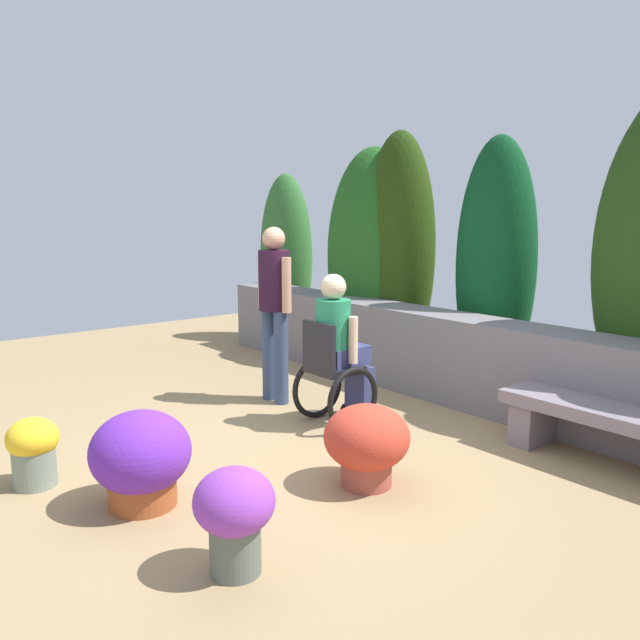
# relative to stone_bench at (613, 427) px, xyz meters

# --- Properties ---
(ground_plane) EXTENTS (12.26, 12.26, 0.00)m
(ground_plane) POSITION_rel_stone_bench_xyz_m (-1.66, -1.65, -0.31)
(ground_plane) COLOR #9B8057
(stone_retaining_wall) EXTENTS (7.52, 0.52, 0.85)m
(stone_retaining_wall) POSITION_rel_stone_bench_xyz_m (-1.66, 0.46, 0.12)
(stone_retaining_wall) COLOR slate
(stone_retaining_wall) RESTS_ON ground
(hedge_backdrop) EXTENTS (8.26, 1.13, 2.95)m
(hedge_backdrop) POSITION_rel_stone_bench_xyz_m (-1.18, 1.12, 1.07)
(hedge_backdrop) COLOR #2E642B
(hedge_backdrop) RESTS_ON ground
(stone_bench) EXTENTS (1.66, 0.46, 0.45)m
(stone_bench) POSITION_rel_stone_bench_xyz_m (0.00, 0.00, 0.00)
(stone_bench) COLOR slate
(stone_bench) RESTS_ON ground
(person_in_wheelchair) EXTENTS (0.53, 0.66, 1.33)m
(person_in_wheelchair) POSITION_rel_stone_bench_xyz_m (-2.02, -0.90, 0.31)
(person_in_wheelchair) COLOR black
(person_in_wheelchair) RESTS_ON ground
(person_standing_companion) EXTENTS (0.49, 0.30, 1.71)m
(person_standing_companion) POSITION_rel_stone_bench_xyz_m (-2.91, -0.94, 0.68)
(person_standing_companion) COLOR #354566
(person_standing_companion) RESTS_ON ground
(flower_pot_purple_near) EXTENTS (0.43, 0.43, 0.57)m
(flower_pot_purple_near) POSITION_rel_stone_bench_xyz_m (-0.56, -2.86, 0.03)
(flower_pot_purple_near) COLOR #576057
(flower_pot_purple_near) RESTS_ON ground
(flower_pot_terracotta_by_wall) EXTENTS (0.64, 0.64, 0.62)m
(flower_pot_terracotta_by_wall) POSITION_rel_stone_bench_xyz_m (-1.59, -2.91, 0.01)
(flower_pot_terracotta_by_wall) COLOR #9B4B25
(flower_pot_terracotta_by_wall) RESTS_ON ground
(flower_pot_red_accent) EXTENTS (0.34, 0.34, 0.48)m
(flower_pot_red_accent) POSITION_rel_stone_bench_xyz_m (-2.33, -3.36, -0.04)
(flower_pot_red_accent) COLOR gray
(flower_pot_red_accent) RESTS_ON ground
(flower_pot_small_foreground) EXTENTS (0.59, 0.59, 0.57)m
(flower_pot_small_foreground) POSITION_rel_stone_bench_xyz_m (-0.91, -1.60, -0.00)
(flower_pot_small_foreground) COLOR #9E4839
(flower_pot_small_foreground) RESTS_ON ground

